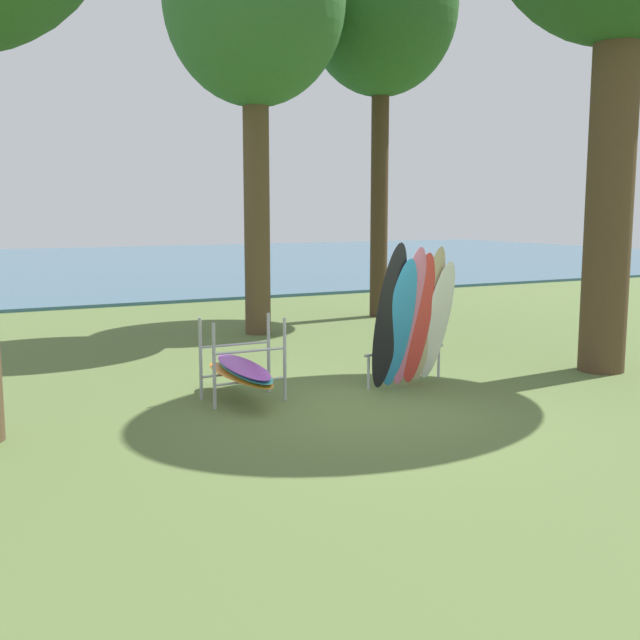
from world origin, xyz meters
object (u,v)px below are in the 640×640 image
(board_storage_rack, at_px, (242,369))
(tree_mid_behind, at_px, (254,4))
(leaning_board_pile, at_px, (413,320))
(tree_far_left_back, at_px, (381,10))

(board_storage_rack, bearing_deg, tree_mid_behind, 65.28)
(tree_mid_behind, xyz_separation_m, leaning_board_pile, (0.14, -6.10, -6.16))
(tree_mid_behind, bearing_deg, tree_far_left_back, 17.17)
(tree_far_left_back, height_order, leaning_board_pile, tree_far_left_back)
(tree_far_left_back, xyz_separation_m, leaning_board_pile, (-3.85, -7.33, -6.78))
(leaning_board_pile, bearing_deg, board_storage_rack, 171.97)
(tree_mid_behind, bearing_deg, leaning_board_pile, -88.64)
(board_storage_rack, bearing_deg, leaning_board_pile, -8.03)
(leaning_board_pile, bearing_deg, tree_mid_behind, 91.36)
(leaning_board_pile, height_order, board_storage_rack, leaning_board_pile)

